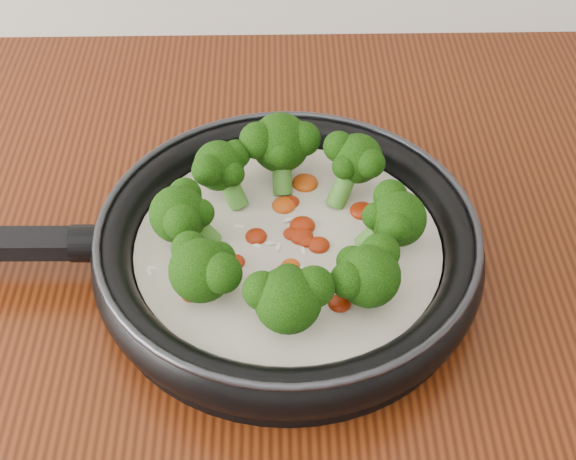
{
  "coord_description": "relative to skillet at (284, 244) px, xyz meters",
  "views": [
    {
      "loc": [
        -0.14,
        0.63,
        1.41
      ],
      "look_at": [
        -0.13,
        1.1,
        0.95
      ],
      "focal_mm": 50.14,
      "sensor_mm": 36.0,
      "label": 1
    }
  ],
  "objects": [
    {
      "name": "skillet",
      "position": [
        0.0,
        0.0,
        0.0
      ],
      "size": [
        0.51,
        0.33,
        0.1
      ],
      "color": "black",
      "rests_on": "counter"
    }
  ]
}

